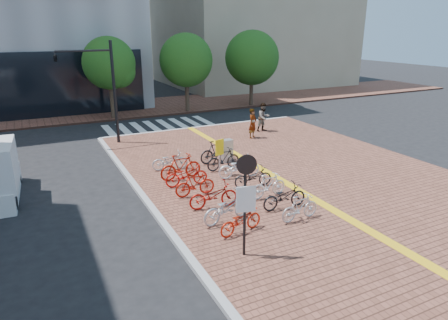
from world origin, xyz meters
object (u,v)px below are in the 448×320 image
bike_10 (253,177)px  bike_11 (239,167)px  bike_2 (213,195)px  bike_7 (300,208)px  pedestrian_b (264,117)px  utility_box (227,151)px  notice_sign (246,194)px  bike_0 (241,220)px  bike_1 (227,208)px  yellow_sign (220,151)px  pedestrian_a (253,123)px  traffic_light_pole (88,75)px  bike_13 (217,151)px  bike_4 (186,175)px  bike_12 (223,159)px  bike_3 (195,184)px  bike_5 (181,167)px  bike_9 (269,185)px  bike_8 (284,196)px  bike_6 (170,161)px

bike_10 → bike_11: size_ratio=0.87×
bike_2 → bike_7: bearing=-129.0°
pedestrian_b → utility_box: 6.79m
bike_7 → notice_sign: 3.45m
bike_0 → pedestrian_b: bearing=-45.3°
bike_1 → yellow_sign: (1.80, 4.31, 0.65)m
pedestrian_a → bike_7: bearing=-141.9°
bike_2 → bike_10: 2.68m
pedestrian_b → traffic_light_pole: bearing=164.1°
bike_1 → utility_box: (2.97, 5.90, 0.05)m
bike_11 → bike_13: 2.46m
bike_2 → pedestrian_a: size_ratio=1.04×
bike_4 → bike_7: bike_4 is taller
bike_4 → utility_box: (3.03, 2.14, 0.09)m
bike_2 → bike_11: size_ratio=0.98×
utility_box → bike_4: bearing=-144.8°
pedestrian_b → notice_sign: size_ratio=0.58×
bike_12 → pedestrian_a: bearing=-48.4°
bike_3 → pedestrian_a: size_ratio=0.92×
bike_2 → traffic_light_pole: (-2.56, 10.79, 3.53)m
bike_3 → bike_5: 2.03m
bike_11 → bike_9: bearing=-170.7°
bike_11 → bike_13: bearing=8.0°
bike_8 → bike_7: bearing=178.0°
bike_5 → bike_13: 2.85m
bike_10 → yellow_sign: (-0.66, 1.91, 0.73)m
bike_5 → bike_9: bearing=-147.3°
yellow_sign → bike_4: bearing=-163.3°
notice_sign → traffic_light_pole: 14.53m
bike_1 → bike_11: bearing=-44.4°
bike_13 → utility_box: bearing=-114.5°
bike_5 → utility_box: size_ratio=1.68×
bike_5 → bike_12: 2.29m
bike_13 → pedestrian_b: pedestrian_b is taller
bike_7 → pedestrian_b: pedestrian_b is taller
bike_5 → bike_6: (-0.02, 1.42, -0.13)m
bike_3 → bike_5: bike_5 is taller
bike_12 → utility_box: utility_box is taller
bike_12 → pedestrian_a: size_ratio=0.98×
bike_4 → utility_box: bearing=-49.9°
bike_2 → bike_3: 1.36m
utility_box → bike_1: bearing=-116.7°
bike_4 → bike_9: 3.61m
bike_1 → bike_11: size_ratio=1.03×
notice_sign → bike_3: bearing=85.3°
pedestrian_a → traffic_light_pole: size_ratio=0.31×
pedestrian_a → bike_4: bearing=-169.7°
pedestrian_b → bike_11: bearing=-136.3°
bike_0 → bike_8: 2.55m
bike_6 → bike_10: bearing=-136.9°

